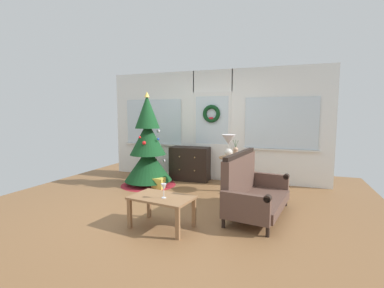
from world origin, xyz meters
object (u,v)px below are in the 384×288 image
(settee_sofa, at_px, (251,191))
(table_lamp, at_px, (229,142))
(side_table, at_px, (231,167))
(wine_glass, at_px, (164,188))
(flower_vase, at_px, (236,152))
(gift_box, at_px, (158,183))
(dresser_cabinet, at_px, (190,164))
(coffee_table, at_px, (162,201))
(christmas_tree, at_px, (148,152))

(settee_sofa, relative_size, table_lamp, 3.48)
(side_table, xyz_separation_m, wine_glass, (-0.47, -2.08, 0.08))
(settee_sofa, xyz_separation_m, wine_glass, (-1.03, -0.94, 0.19))
(settee_sofa, distance_m, flower_vase, 1.25)
(table_lamp, distance_m, wine_glass, 2.19)
(side_table, xyz_separation_m, gift_box, (-1.44, -0.33, -0.38))
(dresser_cabinet, relative_size, table_lamp, 2.08)
(coffee_table, bearing_deg, side_table, 75.67)
(flower_vase, bearing_deg, settee_sofa, -66.75)
(christmas_tree, xyz_separation_m, settee_sofa, (2.36, -1.02, -0.36))
(flower_vase, distance_m, coffee_table, 2.12)
(settee_sofa, bearing_deg, gift_box, 158.16)
(christmas_tree, height_order, table_lamp, christmas_tree)
(wine_glass, bearing_deg, table_lamp, 79.12)
(dresser_cabinet, distance_m, table_lamp, 1.32)
(table_lamp, distance_m, gift_box, 1.67)
(dresser_cabinet, relative_size, coffee_table, 1.02)
(side_table, bearing_deg, coffee_table, -104.33)
(wine_glass, bearing_deg, dresser_cabinet, 103.14)
(flower_vase, relative_size, gift_box, 1.51)
(dresser_cabinet, bearing_deg, coffee_table, -77.74)
(dresser_cabinet, relative_size, wine_glass, 4.70)
(settee_sofa, bearing_deg, flower_vase, 113.25)
(table_lamp, bearing_deg, dresser_cabinet, 151.30)
(dresser_cabinet, xyz_separation_m, settee_sofa, (1.65, -1.74, -0.01))
(christmas_tree, distance_m, coffee_table, 2.34)
(christmas_tree, bearing_deg, dresser_cabinet, 45.42)
(settee_sofa, xyz_separation_m, coffee_table, (-1.08, -0.90, -0.01))
(coffee_table, distance_m, wine_glass, 0.22)
(dresser_cabinet, xyz_separation_m, wine_glass, (0.63, -2.68, 0.18))
(side_table, distance_m, gift_box, 1.53)
(wine_glass, relative_size, gift_box, 0.84)
(settee_sofa, relative_size, flower_vase, 4.38)
(christmas_tree, bearing_deg, settee_sofa, -23.45)
(settee_sofa, xyz_separation_m, gift_box, (-2.00, 0.80, -0.26))
(flower_vase, xyz_separation_m, gift_box, (-1.54, -0.27, -0.70))
(coffee_table, bearing_deg, gift_box, 118.40)
(christmas_tree, bearing_deg, wine_glass, -55.91)
(table_lamp, relative_size, gift_box, 1.90)
(side_table, height_order, gift_box, side_table)
(side_table, xyz_separation_m, coffee_table, (-0.52, -2.03, -0.13))
(side_table, distance_m, flower_vase, 0.34)
(dresser_cabinet, bearing_deg, wine_glass, -76.86)
(flower_vase, relative_size, wine_glass, 1.79)
(wine_glass, bearing_deg, side_table, 77.33)
(christmas_tree, xyz_separation_m, side_table, (1.80, 0.11, -0.24))
(side_table, relative_size, flower_vase, 1.99)
(side_table, relative_size, wine_glass, 3.58)
(dresser_cabinet, bearing_deg, flower_vase, -29.15)
(dresser_cabinet, relative_size, gift_box, 3.97)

